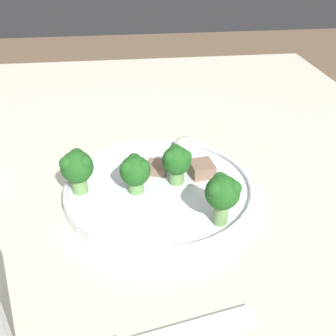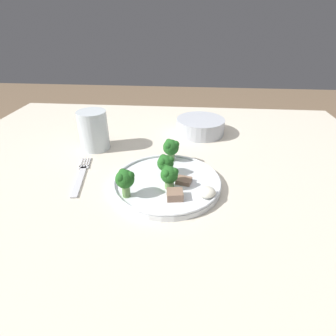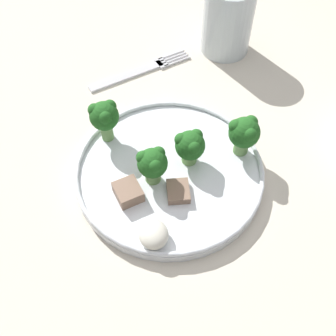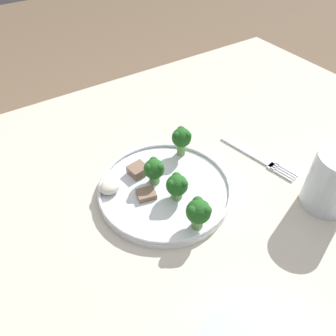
% 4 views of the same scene
% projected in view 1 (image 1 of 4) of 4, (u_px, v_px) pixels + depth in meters
% --- Properties ---
extents(table, '(1.23, 1.00, 0.76)m').
position_uv_depth(table, '(106.00, 272.00, 0.52)').
color(table, beige).
rests_on(table, ground_plane).
extents(dinner_plate, '(0.24, 0.24, 0.02)m').
position_uv_depth(dinner_plate, '(159.00, 188.00, 0.50)').
color(dinner_plate, white).
rests_on(dinner_plate, table).
extents(broccoli_floret_near_rim_left, '(0.04, 0.04, 0.06)m').
position_uv_depth(broccoli_floret_near_rim_left, '(222.00, 193.00, 0.42)').
color(broccoli_floret_near_rim_left, '#709E56').
rests_on(broccoli_floret_near_rim_left, dinner_plate).
extents(broccoli_floret_center_left, '(0.04, 0.04, 0.05)m').
position_uv_depth(broccoli_floret_center_left, '(177.00, 161.00, 0.49)').
color(broccoli_floret_center_left, '#709E56').
rests_on(broccoli_floret_center_left, dinner_plate).
extents(broccoli_floret_back_left, '(0.04, 0.04, 0.06)m').
position_uv_depth(broccoli_floret_back_left, '(77.00, 167.00, 0.47)').
color(broccoli_floret_back_left, '#709E56').
rests_on(broccoli_floret_back_left, dinner_plate).
extents(broccoli_floret_front_left, '(0.04, 0.04, 0.05)m').
position_uv_depth(broccoli_floret_front_left, '(135.00, 171.00, 0.48)').
color(broccoli_floret_front_left, '#709E56').
rests_on(broccoli_floret_front_left, dinner_plate).
extents(meat_slice_front_slice, '(0.04, 0.03, 0.01)m').
position_uv_depth(meat_slice_front_slice, '(157.00, 167.00, 0.53)').
color(meat_slice_front_slice, '#846651').
rests_on(meat_slice_front_slice, dinner_plate).
extents(meat_slice_middle_slice, '(0.04, 0.03, 0.02)m').
position_uv_depth(meat_slice_middle_slice, '(202.00, 169.00, 0.52)').
color(meat_slice_middle_slice, '#846651').
rests_on(meat_slice_middle_slice, dinner_plate).
extents(sauce_dollop, '(0.04, 0.03, 0.02)m').
position_uv_depth(sauce_dollop, '(186.00, 145.00, 0.57)').
color(sauce_dollop, silver).
rests_on(sauce_dollop, dinner_plate).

